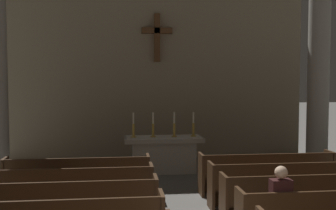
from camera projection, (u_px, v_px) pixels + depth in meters
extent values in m
cube|color=#422B19|center=(66.00, 209.00, 7.09)|extent=(3.03, 0.40, 0.05)
cube|color=#422B19|center=(64.00, 197.00, 6.85)|extent=(3.03, 0.05, 0.50)
cube|color=#422B19|center=(156.00, 203.00, 7.25)|extent=(0.06, 0.50, 0.95)
cube|color=#422B19|center=(73.00, 192.00, 8.11)|extent=(3.03, 0.40, 0.05)
cube|color=#422B19|center=(71.00, 181.00, 7.87)|extent=(3.03, 0.05, 0.50)
cube|color=#422B19|center=(74.00, 201.00, 8.31)|extent=(3.03, 0.04, 0.40)
cube|color=#422B19|center=(151.00, 188.00, 8.27)|extent=(0.06, 0.50, 0.95)
cube|color=#422B19|center=(78.00, 180.00, 9.13)|extent=(3.03, 0.40, 0.05)
cube|color=#422B19|center=(77.00, 170.00, 8.89)|extent=(3.03, 0.05, 0.50)
cube|color=#422B19|center=(79.00, 188.00, 9.33)|extent=(3.03, 0.04, 0.40)
cube|color=#422B19|center=(148.00, 176.00, 9.29)|extent=(0.06, 0.50, 0.95)
cube|color=#422B19|center=(5.00, 180.00, 8.93)|extent=(0.06, 0.50, 0.95)
cube|color=#422B19|center=(306.00, 200.00, 7.59)|extent=(3.03, 0.40, 0.05)
cube|color=#422B19|center=(312.00, 189.00, 7.35)|extent=(3.03, 0.05, 0.50)
cube|color=#422B19|center=(301.00, 209.00, 7.78)|extent=(3.03, 0.04, 0.40)
cube|color=#422B19|center=(224.00, 201.00, 7.39)|extent=(0.06, 0.50, 0.95)
cube|color=#422B19|center=(284.00, 186.00, 8.61)|extent=(3.03, 0.40, 0.05)
cube|color=#422B19|center=(288.00, 175.00, 8.37)|extent=(3.03, 0.05, 0.50)
cube|color=#422B19|center=(280.00, 194.00, 8.80)|extent=(3.03, 0.04, 0.40)
cube|color=#422B19|center=(211.00, 186.00, 8.41)|extent=(0.06, 0.50, 0.95)
cube|color=#422B19|center=(266.00, 174.00, 9.63)|extent=(3.03, 0.40, 0.05)
cube|color=#422B19|center=(270.00, 165.00, 9.39)|extent=(3.03, 0.05, 0.50)
cube|color=#422B19|center=(263.00, 182.00, 9.82)|extent=(3.03, 0.04, 0.40)
cube|color=#422B19|center=(201.00, 174.00, 9.43)|extent=(0.06, 0.50, 0.95)
cube|color=#422B19|center=(330.00, 171.00, 9.78)|extent=(0.06, 0.50, 0.95)
cube|color=#9E998E|center=(316.00, 166.00, 12.12)|extent=(0.86, 0.86, 0.20)
cylinder|color=#9E998E|center=(319.00, 70.00, 11.94)|extent=(0.61, 0.61, 5.82)
cube|color=#A8A399|center=(164.00, 157.00, 11.73)|extent=(1.76, 0.72, 0.88)
cube|color=#A8A399|center=(164.00, 139.00, 11.69)|extent=(2.20, 0.90, 0.12)
cube|color=silver|center=(164.00, 137.00, 11.69)|extent=(2.09, 0.86, 0.01)
cylinder|color=#B79338|center=(134.00, 137.00, 11.59)|extent=(0.16, 0.16, 0.02)
cylinder|color=#B79338|center=(133.00, 131.00, 11.58)|extent=(0.07, 0.07, 0.38)
cylinder|color=silver|center=(133.00, 118.00, 11.56)|extent=(0.04, 0.04, 0.31)
cylinder|color=#B79338|center=(153.00, 137.00, 11.65)|extent=(0.16, 0.16, 0.02)
cylinder|color=#B79338|center=(153.00, 130.00, 11.64)|extent=(0.07, 0.07, 0.38)
cylinder|color=silver|center=(153.00, 118.00, 11.62)|extent=(0.04, 0.04, 0.31)
cylinder|color=#B79338|center=(174.00, 136.00, 11.72)|extent=(0.16, 0.16, 0.02)
cylinder|color=#B79338|center=(174.00, 130.00, 11.71)|extent=(0.07, 0.07, 0.38)
cylinder|color=silver|center=(174.00, 118.00, 11.69)|extent=(0.04, 0.04, 0.31)
cylinder|color=#B79338|center=(193.00, 136.00, 11.79)|extent=(0.16, 0.16, 0.02)
cylinder|color=#B79338|center=(193.00, 130.00, 11.78)|extent=(0.07, 0.07, 0.38)
cylinder|color=silver|center=(193.00, 118.00, 11.75)|extent=(0.04, 0.04, 0.31)
cube|color=gray|center=(156.00, 49.00, 13.81)|extent=(9.94, 0.25, 7.25)
cube|color=brown|center=(157.00, 38.00, 13.57)|extent=(0.19, 0.19, 1.57)
cube|color=brown|center=(157.00, 31.00, 13.56)|extent=(1.00, 0.19, 0.19)
cube|color=#381919|center=(281.00, 197.00, 6.35)|extent=(0.32, 0.20, 0.54)
sphere|color=beige|center=(281.00, 172.00, 6.33)|extent=(0.20, 0.20, 0.20)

